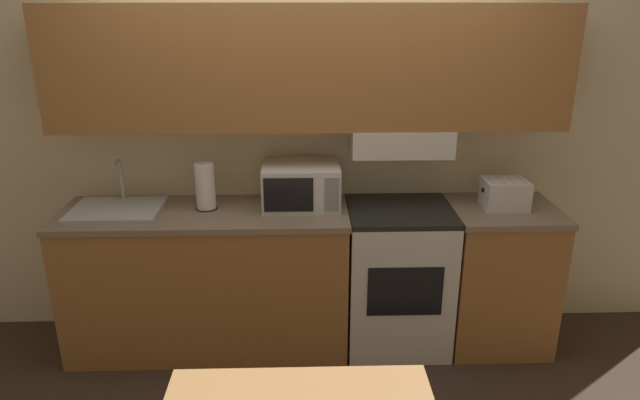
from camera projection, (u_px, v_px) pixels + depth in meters
The scene contains 9 objects.
ground_plane at pixel (311, 317), 3.98m from camera, with size 16.00×16.00×0.00m, color #3D2D23.
wall_back at pixel (311, 106), 3.41m from camera, with size 5.37×0.38×2.55m.
lower_counter_main at pixel (209, 279), 3.54m from camera, with size 1.72×0.59×0.91m.
lower_counter_right_stub at pixel (497, 275), 3.59m from camera, with size 0.64×0.59×0.91m.
stove_range at pixel (397, 277), 3.57m from camera, with size 0.62×0.58×0.91m.
microwave at pixel (301, 185), 3.43m from camera, with size 0.46×0.36×0.26m.
toaster at pixel (505, 194), 3.41m from camera, with size 0.27×0.21×0.17m.
sink_basin at pixel (116, 209), 3.37m from camera, with size 0.52×0.40×0.28m.
paper_towel_roll at pixel (205, 186), 3.37m from camera, with size 0.13×0.13×0.28m.
Camera 1 is at (-0.04, -3.47, 2.11)m, focal length 32.00 mm.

